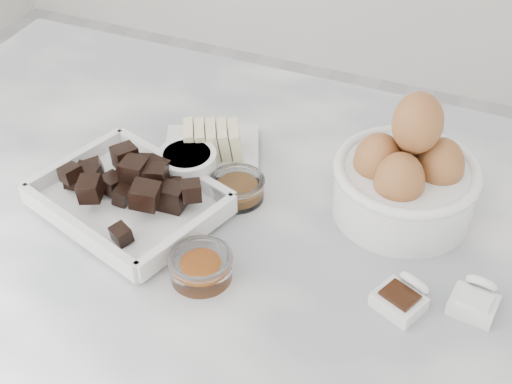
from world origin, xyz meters
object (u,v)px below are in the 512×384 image
at_px(honey_bowl, 237,188).
at_px(salt_spoon, 475,299).
at_px(sugar_ramekin, 188,166).
at_px(vanilla_spoon, 403,297).
at_px(chocolate_dish, 128,195).
at_px(butter_plate, 209,147).
at_px(zest_bowl, 201,265).
at_px(egg_bowl, 406,176).

xyz_separation_m(honey_bowl, salt_spoon, (0.33, -0.07, -0.00)).
height_order(sugar_ramekin, vanilla_spoon, sugar_ramekin).
relative_size(chocolate_dish, vanilla_spoon, 3.60).
xyz_separation_m(sugar_ramekin, honey_bowl, (0.08, -0.01, -0.01)).
relative_size(butter_plate, zest_bowl, 2.26).
bearing_deg(honey_bowl, zest_bowl, -82.71).
bearing_deg(salt_spoon, zest_bowl, -165.88).
height_order(sugar_ramekin, egg_bowl, egg_bowl).
bearing_deg(salt_spoon, honey_bowl, 167.48).
bearing_deg(butter_plate, egg_bowl, -0.94).
xyz_separation_m(sugar_ramekin, zest_bowl, (0.10, -0.16, -0.01)).
distance_m(egg_bowl, vanilla_spoon, 0.17).
bearing_deg(chocolate_dish, sugar_ramekin, 60.90).
xyz_separation_m(sugar_ramekin, egg_bowl, (0.29, 0.05, 0.03)).
bearing_deg(zest_bowl, butter_plate, 113.09).
distance_m(sugar_ramekin, salt_spoon, 0.42).
distance_m(sugar_ramekin, vanilla_spoon, 0.35).
xyz_separation_m(butter_plate, vanilla_spoon, (0.33, -0.17, -0.01)).
xyz_separation_m(vanilla_spoon, salt_spoon, (0.08, 0.03, -0.00)).
bearing_deg(sugar_ramekin, salt_spoon, -10.94).
bearing_deg(salt_spoon, vanilla_spoon, -159.60).
xyz_separation_m(egg_bowl, vanilla_spoon, (0.04, -0.16, -0.05)).
height_order(zest_bowl, vanilla_spoon, vanilla_spoon).
distance_m(sugar_ramekin, egg_bowl, 0.30).
height_order(butter_plate, salt_spoon, butter_plate).
relative_size(chocolate_dish, egg_bowl, 1.48).
height_order(honey_bowl, vanilla_spoon, vanilla_spoon).
relative_size(sugar_ramekin, egg_bowl, 0.43).
bearing_deg(honey_bowl, butter_plate, 138.73).
distance_m(zest_bowl, salt_spoon, 0.32).
distance_m(butter_plate, honey_bowl, 0.10).
xyz_separation_m(zest_bowl, vanilla_spoon, (0.24, 0.05, -0.01)).
bearing_deg(butter_plate, sugar_ramekin, -95.07).
bearing_deg(vanilla_spoon, egg_bowl, 104.28).
bearing_deg(zest_bowl, honey_bowl, 97.29).
relative_size(butter_plate, egg_bowl, 0.94).
xyz_separation_m(butter_plate, sugar_ramekin, (-0.01, -0.06, 0.01)).
bearing_deg(butter_plate, salt_spoon, -18.77).
height_order(honey_bowl, zest_bowl, zest_bowl).
distance_m(egg_bowl, honey_bowl, 0.23).
bearing_deg(honey_bowl, sugar_ramekin, 175.96).
bearing_deg(butter_plate, chocolate_dish, -110.04).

